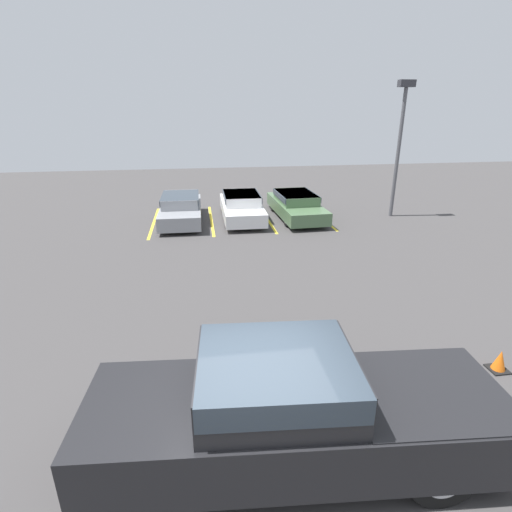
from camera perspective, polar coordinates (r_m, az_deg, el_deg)
The scene contains 11 objects.
ground_plane at distance 6.73m, azimuth -0.76°, elevation -28.66°, with size 60.00×60.00×0.00m, color #423F3F.
stall_stripe_a at distance 18.99m, azimuth -14.38°, elevation 4.68°, with size 0.12×5.13×0.01m, color yellow.
stall_stripe_b at distance 18.88m, azimuth -6.40°, elevation 5.13°, with size 0.12×5.13×0.01m, color yellow.
stall_stripe_c at distance 19.15m, azimuth 1.53°, elevation 5.47°, with size 0.12×5.13×0.01m, color yellow.
stall_stripe_d at distance 19.76m, azimuth 9.11°, elevation 5.70°, with size 0.12×5.13×0.01m, color yellow.
pickup_truck at distance 6.29m, azimuth 5.83°, elevation -21.03°, with size 6.26×2.47×1.87m.
parked_sedan_a at distance 18.73m, azimuth -10.69°, elevation 6.81°, with size 1.86×4.59×1.22m.
parked_sedan_b at distance 18.81m, azimuth -2.08°, elevation 7.23°, with size 1.83×4.56×1.21m.
parked_sedan_c at distance 19.20m, azimuth 5.75°, elevation 7.36°, with size 2.01×4.83×1.17m.
light_post at distance 19.99m, azimuth 19.94°, elevation 16.16°, with size 0.70×0.36×6.08m.
traffic_cone at distance 9.77m, azimuth 31.45°, elevation -12.72°, with size 0.38×0.38×0.46m.
Camera 1 is at (-0.56, -4.32, 5.13)m, focal length 28.00 mm.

